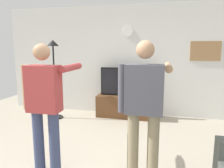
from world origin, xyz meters
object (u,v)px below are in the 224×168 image
object	(u,v)px
person_standing_nearer_couch	(144,105)
tv_stand	(125,107)
framed_picture	(205,51)
wall_clock	(128,31)
floor_lamp	(54,63)
person_standing_nearer_lamp	(45,102)
television	(126,82)

from	to	relation	value
person_standing_nearer_couch	tv_stand	bearing A→B (deg)	104.50
framed_picture	person_standing_nearer_couch	xyz separation A→B (m)	(-1.14, -2.78, -0.59)
wall_clock	tv_stand	bearing A→B (deg)	-90.00
floor_lamp	person_standing_nearer_lamp	distance (m)	2.34
person_standing_nearer_lamp	person_standing_nearer_couch	world-z (taller)	person_standing_nearer_couch
television	person_standing_nearer_lamp	xyz separation A→B (m)	(-0.63, -2.58, 0.12)
wall_clock	floor_lamp	xyz separation A→B (m)	(-1.61, -0.73, -0.74)
framed_picture	person_standing_nearer_lamp	bearing A→B (deg)	-130.38
wall_clock	television	bearing A→B (deg)	-90.00
floor_lamp	television	bearing A→B (deg)	16.70
tv_stand	person_standing_nearer_lamp	bearing A→B (deg)	-103.89
wall_clock	person_standing_nearer_couch	size ratio (longest dim) A/B	0.14
tv_stand	framed_picture	xyz separation A→B (m)	(1.78, 0.30, 1.34)
wall_clock	person_standing_nearer_lamp	world-z (taller)	wall_clock
wall_clock	person_standing_nearer_couch	distance (m)	3.04
framed_picture	person_standing_nearer_lamp	world-z (taller)	framed_picture
television	floor_lamp	xyz separation A→B (m)	(-1.61, -0.48, 0.46)
person_standing_nearer_lamp	television	bearing A→B (deg)	76.35
tv_stand	wall_clock	bearing A→B (deg)	90.00
tv_stand	wall_clock	distance (m)	1.82
person_standing_nearer_couch	floor_lamp	bearing A→B (deg)	137.69
television	person_standing_nearer_lamp	bearing A→B (deg)	-103.65
tv_stand	floor_lamp	world-z (taller)	floor_lamp
television	tv_stand	bearing A→B (deg)	-90.00
television	person_standing_nearer_couch	world-z (taller)	person_standing_nearer_couch
television	floor_lamp	distance (m)	1.74
tv_stand	floor_lamp	xyz separation A→B (m)	(-1.61, -0.44, 1.06)
television	person_standing_nearer_lamp	distance (m)	2.66
television	floor_lamp	size ratio (longest dim) A/B	0.66
wall_clock	person_standing_nearer_lamp	bearing A→B (deg)	-102.51
framed_picture	tv_stand	bearing A→B (deg)	-170.59
person_standing_nearer_couch	wall_clock	bearing A→B (deg)	103.04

